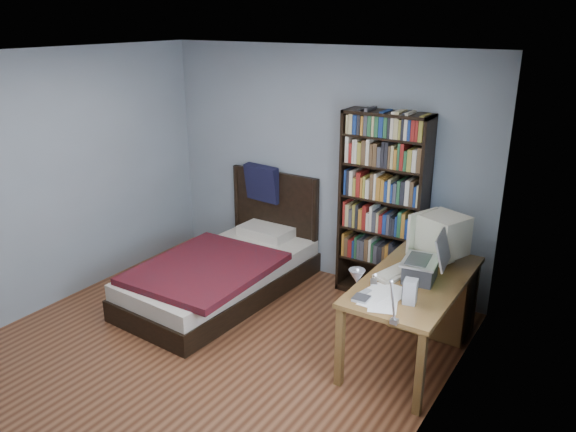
# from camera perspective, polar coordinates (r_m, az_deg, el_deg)

# --- Properties ---
(room) EXTENTS (4.20, 4.24, 2.50)m
(room) POSITION_cam_1_polar(r_m,az_deg,el_deg) (4.43, -9.83, -0.68)
(room) COLOR #4D2816
(room) RESTS_ON ground
(desk) EXTENTS (0.75, 1.49, 0.73)m
(desk) POSITION_cam_1_polar(r_m,az_deg,el_deg) (5.25, 14.11, -7.65)
(desk) COLOR brown
(desk) RESTS_ON floor
(crt_monitor) EXTENTS (0.49, 0.45, 0.43)m
(crt_monitor) POSITION_cam_1_polar(r_m,az_deg,el_deg) (5.05, 15.23, -1.86)
(crt_monitor) COLOR beige
(crt_monitor) RESTS_ON desk
(laptop) EXTENTS (0.40, 0.39, 0.44)m
(laptop) POSITION_cam_1_polar(r_m,az_deg,el_deg) (4.69, 13.50, -5.09)
(laptop) COLOR #2D2D30
(laptop) RESTS_ON desk
(desk_lamp) EXTENTS (0.21, 0.46, 0.54)m
(desk_lamp) POSITION_cam_1_polar(r_m,az_deg,el_deg) (3.65, 7.67, -6.61)
(desk_lamp) COLOR #99999E
(desk_lamp) RESTS_ON desk
(keyboard) EXTENTS (0.28, 0.47, 0.04)m
(keyboard) POSITION_cam_1_polar(r_m,az_deg,el_deg) (4.80, 10.99, -5.67)
(keyboard) COLOR #BDB59D
(keyboard) RESTS_ON desk
(speaker) EXTENTS (0.11, 0.11, 0.19)m
(speaker) POSITION_cam_1_polar(r_m,az_deg,el_deg) (4.33, 12.31, -7.50)
(speaker) COLOR gray
(speaker) RESTS_ON desk
(soda_can) EXTENTS (0.06, 0.06, 0.12)m
(soda_can) POSITION_cam_1_polar(r_m,az_deg,el_deg) (5.02, 12.43, -4.10)
(soda_can) COLOR #07330A
(soda_can) RESTS_ON desk
(mouse) EXTENTS (0.06, 0.11, 0.04)m
(mouse) POSITION_cam_1_polar(r_m,az_deg,el_deg) (4.97, 13.60, -4.97)
(mouse) COLOR silver
(mouse) RESTS_ON desk
(phone_silver) EXTENTS (0.09, 0.12, 0.02)m
(phone_silver) POSITION_cam_1_polar(r_m,az_deg,el_deg) (4.62, 8.70, -6.67)
(phone_silver) COLOR #B2B2B6
(phone_silver) RESTS_ON desk
(phone_grey) EXTENTS (0.07, 0.10, 0.02)m
(phone_grey) POSITION_cam_1_polar(r_m,az_deg,el_deg) (4.45, 7.88, -7.66)
(phone_grey) COLOR gray
(phone_grey) RESTS_ON desk
(external_drive) EXTENTS (0.12, 0.12, 0.02)m
(external_drive) POSITION_cam_1_polar(r_m,az_deg,el_deg) (4.35, 7.45, -8.33)
(external_drive) COLOR gray
(external_drive) RESTS_ON desk
(bookshelf) EXTENTS (0.86, 0.30, 1.92)m
(bookshelf) POSITION_cam_1_polar(r_m,az_deg,el_deg) (5.68, 9.60, 0.86)
(bookshelf) COLOR black
(bookshelf) RESTS_ON floor
(bed) EXTENTS (1.21, 2.22, 1.16)m
(bed) POSITION_cam_1_polar(r_m,az_deg,el_deg) (5.96, -6.33, -5.42)
(bed) COLOR black
(bed) RESTS_ON floor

